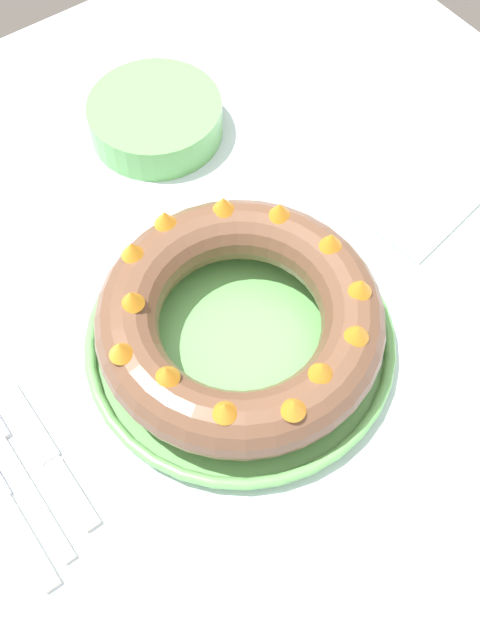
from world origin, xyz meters
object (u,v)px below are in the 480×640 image
(fork, at_px, (13,463))
(cake_knife, at_px, (53,462))
(side_bowl, at_px, (156,118))
(serving_knife, at_px, (5,503))
(bundt_cake, at_px, (240,319))
(serving_dish, at_px, (240,341))
(napkin, at_px, (421,204))

(fork, distance_m, cake_knife, 0.04)
(fork, xyz_separation_m, side_bowl, (0.36, 0.29, 0.02))
(cake_knife, bearing_deg, serving_knife, -166.35)
(bundt_cake, bearing_deg, cake_knife, 179.70)
(serving_dish, xyz_separation_m, napkin, (0.29, 0.03, -0.01))
(serving_dish, distance_m, side_bowl, 0.33)
(fork, bearing_deg, napkin, 5.42)
(serving_dish, xyz_separation_m, bundt_cake, (-0.00, 0.00, 0.04))
(serving_dish, xyz_separation_m, serving_knife, (-0.28, -0.01, -0.01))
(bundt_cake, distance_m, fork, 0.26)
(serving_knife, distance_m, napkin, 0.58)
(side_bowl, height_order, napkin, side_bowl)
(bundt_cake, bearing_deg, fork, 174.85)
(fork, distance_m, side_bowl, 0.46)
(serving_dish, height_order, fork, serving_dish)
(fork, xyz_separation_m, serving_knife, (-0.02, -0.03, 0.00))
(serving_knife, relative_size, napkin, 1.54)
(serving_knife, distance_m, side_bowl, 0.50)
(bundt_cake, height_order, serving_knife, bundt_cake)
(side_bowl, bearing_deg, serving_dish, -107.26)
(serving_knife, height_order, side_bowl, side_bowl)
(bundt_cake, height_order, napkin, bundt_cake)
(fork, bearing_deg, side_bowl, 44.39)
(bundt_cake, distance_m, cake_knife, 0.23)
(serving_knife, bearing_deg, fork, 56.96)
(serving_knife, bearing_deg, serving_dish, 7.13)
(fork, bearing_deg, serving_dish, -0.20)
(bundt_cake, height_order, side_bowl, bundt_cake)
(serving_dish, bearing_deg, serving_knife, -178.46)
(serving_knife, distance_m, cake_knife, 0.06)
(fork, height_order, napkin, fork)
(side_bowl, distance_m, napkin, 0.35)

